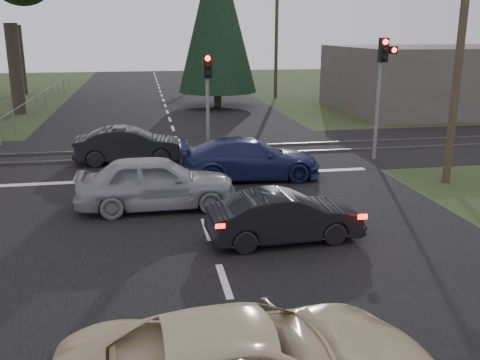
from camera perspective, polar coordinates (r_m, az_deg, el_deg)
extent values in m
plane|color=#2A3719|center=(11.14, -1.70, -10.75)|extent=(120.00, 120.00, 0.00)
cube|color=black|center=(20.53, -5.88, 1.62)|extent=(14.00, 100.00, 0.01)
cube|color=black|center=(22.47, -6.29, 2.84)|extent=(120.00, 8.00, 0.01)
cube|color=silver|center=(18.79, -5.45, 0.33)|extent=(13.00, 0.35, 0.00)
cube|color=#59544C|center=(21.69, -6.14, 2.49)|extent=(120.00, 0.12, 0.10)
cube|color=#59544C|center=(23.25, -6.44, 3.37)|extent=(120.00, 0.12, 0.10)
cylinder|color=slate|center=(21.65, 14.41, 7.05)|extent=(0.14, 0.14, 3.80)
cube|color=black|center=(21.28, 15.05, 13.24)|extent=(0.32, 0.24, 0.90)
sphere|color=#FF0C07|center=(21.16, 15.26, 14.03)|extent=(0.20, 0.20, 0.20)
sphere|color=black|center=(21.17, 15.20, 13.22)|extent=(0.18, 0.18, 0.18)
sphere|color=black|center=(21.18, 15.14, 12.41)|extent=(0.18, 0.18, 0.18)
cube|color=black|center=(21.45, 15.99, 13.19)|extent=(0.28, 0.22, 0.28)
sphere|color=#FF0C07|center=(21.34, 16.14, 13.17)|extent=(0.18, 0.18, 0.18)
cylinder|color=slate|center=(21.09, -3.45, 6.47)|extent=(0.14, 0.14, 3.20)
cube|color=black|center=(20.68, -3.49, 12.01)|extent=(0.32, 0.24, 0.90)
sphere|color=#FF0C07|center=(20.54, -3.46, 12.82)|extent=(0.20, 0.20, 0.20)
sphere|color=black|center=(20.55, -3.44, 11.99)|extent=(0.18, 0.18, 0.18)
sphere|color=black|center=(20.58, -3.43, 11.15)|extent=(0.18, 0.18, 0.18)
cylinder|color=#4C3D2D|center=(18.74, 22.45, 13.12)|extent=(0.26, 0.26, 9.00)
cylinder|color=#4C3D2D|center=(41.10, 3.90, 14.98)|extent=(0.26, 0.26, 9.00)
cylinder|color=#4C3D2D|center=(65.64, -1.58, 15.25)|extent=(0.26, 0.26, 9.00)
cube|color=#4C3D2D|center=(65.73, -1.61, 18.65)|extent=(1.80, 0.12, 0.12)
cube|color=#4C3D2D|center=(65.69, -1.60, 18.04)|extent=(1.40, 0.10, 0.10)
cylinder|color=#473D33|center=(35.75, -22.84, 10.84)|extent=(0.80, 0.80, 5.40)
cylinder|color=#473D33|center=(46.91, -22.47, 11.74)|extent=(0.80, 0.80, 5.40)
cylinder|color=#473D33|center=(36.43, -2.40, 9.40)|extent=(0.50, 0.50, 2.00)
cone|color=black|center=(36.23, -2.50, 17.29)|extent=(5.20, 5.20, 10.00)
cube|color=#59514C|center=(37.46, 21.43, 10.07)|extent=(14.00, 10.00, 4.00)
imported|color=black|center=(12.96, 4.79, -3.96)|extent=(3.81, 1.53, 1.23)
imported|color=gray|center=(15.45, -8.93, -0.25)|extent=(4.53, 1.83, 1.54)
imported|color=#1A2250|center=(18.39, 1.04, 2.28)|extent=(4.91, 2.15, 1.41)
imported|color=black|center=(21.08, -11.69, 3.64)|extent=(4.19, 1.56, 1.37)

